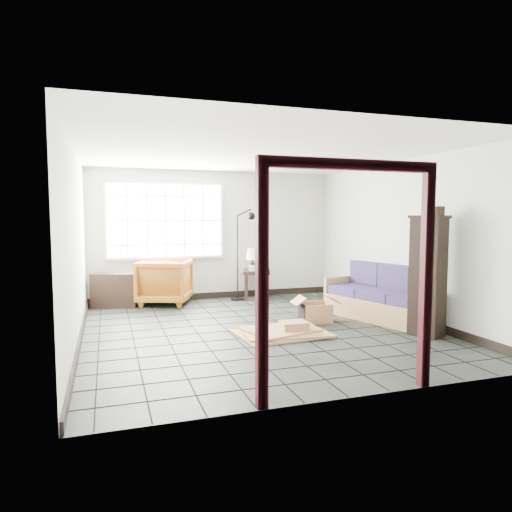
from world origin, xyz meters
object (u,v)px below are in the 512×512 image
object	(u,v)px
futon_sofa	(386,300)
side_table	(257,275)
tall_shelf	(428,275)
armchair	(165,279)

from	to	relation	value
futon_sofa	side_table	xyz separation A→B (m)	(-1.43, 2.44, 0.16)
side_table	tall_shelf	world-z (taller)	tall_shelf
futon_sofa	tall_shelf	bearing A→B (deg)	-110.40
armchair	side_table	size ratio (longest dim) A/B	1.41
side_table	tall_shelf	distance (m)	3.77
armchair	futon_sofa	bearing A→B (deg)	163.98
side_table	tall_shelf	xyz separation A→B (m)	(1.37, -3.50, 0.38)
armchair	side_table	xyz separation A→B (m)	(1.85, -0.02, 0.01)
futon_sofa	side_table	size ratio (longest dim) A/B	3.18
side_table	tall_shelf	size ratio (longest dim) A/B	0.40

